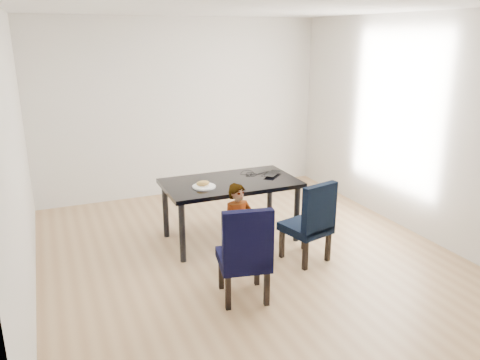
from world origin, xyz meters
name	(u,v)px	position (x,y,z in m)	size (l,w,h in m)	color
floor	(247,255)	(0.00, 0.00, -0.01)	(4.50, 5.00, 0.01)	tan
ceiling	(248,6)	(0.00, 0.00, 2.71)	(4.50, 5.00, 0.01)	white
wall_back	(182,108)	(0.00, 2.50, 1.35)	(4.50, 0.01, 2.70)	silver
wall_front	(416,224)	(0.00, -2.50, 1.35)	(4.50, 0.01, 2.70)	silver
wall_left	(16,162)	(-2.25, 0.00, 1.35)	(0.01, 5.00, 2.70)	silver
wall_right	(412,125)	(2.25, 0.00, 1.35)	(0.01, 5.00, 2.70)	white
dining_table	(230,210)	(0.00, 0.50, 0.38)	(1.60, 0.90, 0.75)	black
chair_left	(243,251)	(-0.39, -0.80, 0.48)	(0.46, 0.48, 0.96)	black
chair_right	(306,221)	(0.56, -0.34, 0.47)	(0.45, 0.47, 0.93)	black
child	(238,228)	(-0.23, -0.30, 0.49)	(0.36, 0.23, 0.98)	orange
plate	(204,186)	(-0.37, 0.40, 0.76)	(0.27, 0.27, 0.02)	white
sandwich	(203,183)	(-0.38, 0.41, 0.80)	(0.16, 0.07, 0.06)	#A77F3B
laptop	(269,173)	(0.56, 0.57, 0.76)	(0.32, 0.20, 0.03)	black
cable_tangle	(251,175)	(0.34, 0.64, 0.75)	(0.13, 0.13, 0.01)	black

